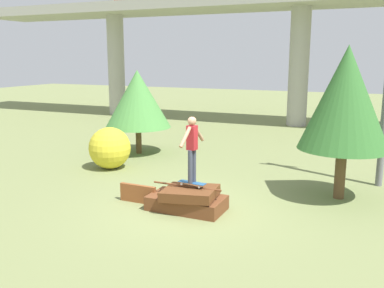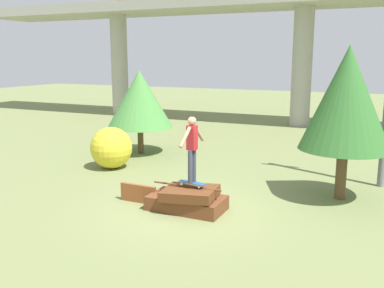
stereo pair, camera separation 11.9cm
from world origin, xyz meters
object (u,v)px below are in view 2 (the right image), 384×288
Objects in this scene: tree_behind_left at (140,99)px; tree_behind_right at (347,99)px; skater at (192,145)px; skateboard at (192,183)px; bush_yellow_flowering at (111,148)px.

tree_behind_right is at bearing -18.26° from tree_behind_left.
skater is at bearing -142.95° from tree_behind_right.
tree_behind_right reaches higher than skateboard.
tree_behind_right is 7.96m from bush_yellow_flowering.
bush_yellow_flowering is at bearing 178.98° from tree_behind_right.
bush_yellow_flowering reaches higher than skateboard.
skateboard is 5.09m from bush_yellow_flowering.
tree_behind_left is at bearing 161.74° from tree_behind_right.
skater reaches higher than bush_yellow_flowering.
tree_behind_left is 2.93m from bush_yellow_flowering.
tree_behind_left is 2.30× the size of bush_yellow_flowering.
skater is at bearing -90.00° from skateboard.
bush_yellow_flowering is at bearing -82.38° from tree_behind_left.
tree_behind_left is 8.47m from tree_behind_right.
tree_behind_left reaches higher than skateboard.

